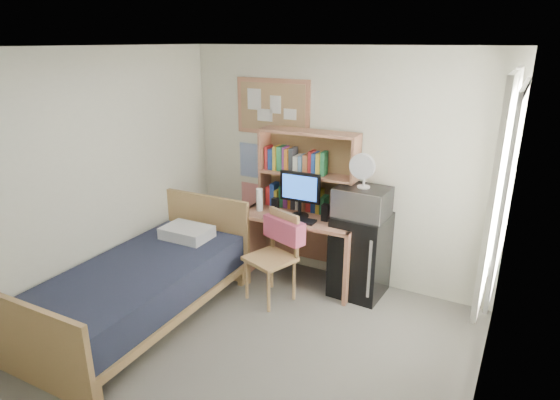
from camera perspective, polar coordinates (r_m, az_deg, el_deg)
The scene contains 25 objects.
floor at distance 4.18m, azimuth -5.90°, elevation -20.63°, with size 3.60×4.20×0.02m, color slate.
ceiling at distance 3.23m, azimuth -7.53°, elevation 17.95°, with size 3.60×4.20×0.02m, color white.
wall_back at distance 5.26m, azimuth 6.67°, elevation 3.96°, with size 3.60×0.04×2.60m, color white.
wall_left at distance 4.72m, azimuth -24.79°, elevation 0.57°, with size 0.04×4.20×2.60m, color white.
wall_right at distance 2.94m, azimuth 23.94°, elevation -10.09°, with size 0.04×4.20×2.60m, color white.
window_unit at distance 3.96m, azimuth 25.60°, elevation 1.70°, with size 0.10×1.40×1.70m, color white.
curtain_left at distance 3.58m, azimuth 24.64°, elevation 0.13°, with size 0.04×0.55×1.70m, color white.
curtain_right at distance 4.35m, azimuth 25.61°, elevation 3.11°, with size 0.04×0.55×1.70m, color white.
bulletin_board at distance 5.45m, azimuth -0.88°, elevation 11.28°, with size 0.94×0.03×0.64m, color #A68357.
poster_wave at distance 5.75m, azimuth -3.60°, elevation 4.84°, with size 0.30×0.01×0.42m, color #294EA5.
poster_japan at distance 5.88m, azimuth -3.51°, elevation 0.39°, with size 0.28×0.01×0.36m, color red.
desk at distance 5.35m, azimuth 2.62°, elevation -5.85°, with size 1.30×0.65×0.81m, color #B77A59.
desk_chair at distance 4.93m, azimuth -1.22°, elevation -7.09°, with size 0.48×0.48×0.97m, color tan.
mini_fridge at distance 5.15m, azimuth 9.73°, elevation -6.56°, with size 0.54×0.54×0.91m, color black.
bed at distance 4.86m, azimuth -16.53°, elevation -10.82°, with size 1.09×2.18×0.60m, color black.
hutch at distance 5.18m, azimuth 3.44°, elevation 3.47°, with size 1.11×0.28×0.91m, color #B77A59.
monitor at distance 5.06m, azimuth 2.45°, elevation 0.61°, with size 0.46×0.04×0.49m, color black.
keyboard at distance 5.02m, azimuth 1.76°, elevation -2.37°, with size 0.47×0.15×0.02m, color black.
speaker_left at distance 5.23m, azimuth -0.57°, elevation -0.62°, with size 0.07×0.07×0.16m, color black.
speaker_right at distance 5.00m, azimuth 5.57°, elevation -1.54°, with size 0.08×0.08×0.18m, color black.
water_bottle at distance 5.26m, azimuth -2.52°, elevation 0.03°, with size 0.08×0.08×0.26m, color white.
hoodie at distance 4.95m, azimuth 0.50°, elevation -3.63°, with size 0.51×0.15×0.24m, color #D95271.
microwave at distance 4.90m, azimuth 10.04°, elevation -0.21°, with size 0.53×0.40×0.31m, color silver.
desk_fan at distance 4.81m, azimuth 10.25°, elevation 3.36°, with size 0.26×0.26×0.33m, color white.
pillow at distance 5.20m, azimuth -11.28°, elevation -3.90°, with size 0.52×0.36×0.12m, color white.
Camera 1 is at (1.90, -2.61, 2.65)m, focal length 30.00 mm.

